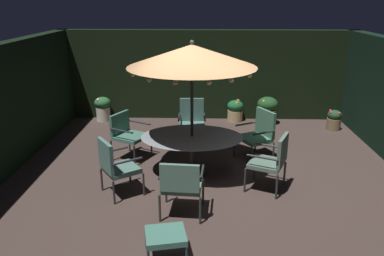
# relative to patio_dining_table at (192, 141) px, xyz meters

# --- Properties ---
(ground_plane) EXTENTS (7.93, 7.94, 0.02)m
(ground_plane) POSITION_rel_patio_dining_table_xyz_m (0.27, -0.25, -0.65)
(ground_plane) COLOR #44342F
(hedge_backdrop_rear) EXTENTS (7.93, 0.30, 2.38)m
(hedge_backdrop_rear) POSITION_rel_patio_dining_table_xyz_m (0.27, 3.57, 0.55)
(hedge_backdrop_rear) COLOR black
(hedge_backdrop_rear) RESTS_ON ground_plane
(patio_dining_table) EXTENTS (1.89, 1.41, 0.75)m
(patio_dining_table) POSITION_rel_patio_dining_table_xyz_m (0.00, 0.00, 0.00)
(patio_dining_table) COLOR #32292F
(patio_dining_table) RESTS_ON ground_plane
(patio_umbrella) EXTENTS (2.27, 2.27, 2.49)m
(patio_umbrella) POSITION_rel_patio_dining_table_xyz_m (0.00, -0.00, 1.58)
(patio_umbrella) COLOR #293130
(patio_umbrella) RESTS_ON ground_plane
(patio_chair_north) EXTENTS (0.80, 0.83, 1.03)m
(patio_chair_north) POSITION_rel_patio_dining_table_xyz_m (1.34, 0.72, -0.06)
(patio_chair_north) COLOR #2B302B
(patio_chair_north) RESTS_ON ground_plane
(patio_chair_northeast) EXTENTS (0.62, 0.64, 1.02)m
(patio_chair_northeast) POSITION_rel_patio_dining_table_xyz_m (-0.05, 1.53, -0.07)
(patio_chair_northeast) COLOR #2D2B2E
(patio_chair_northeast) RESTS_ON ground_plane
(patio_chair_east) EXTENTS (0.82, 0.82, 0.95)m
(patio_chair_east) POSITION_rel_patio_dining_table_xyz_m (-1.35, 0.69, -0.08)
(patio_chair_east) COLOR #282B30
(patio_chair_east) RESTS_ON ground_plane
(patio_chair_southeast) EXTENTS (0.78, 0.79, 1.00)m
(patio_chair_southeast) POSITION_rel_patio_dining_table_xyz_m (-1.24, -0.88, -0.08)
(patio_chair_southeast) COLOR #302933
(patio_chair_southeast) RESTS_ON ground_plane
(patio_chair_south) EXTENTS (0.68, 0.64, 0.94)m
(patio_chair_south) POSITION_rel_patio_dining_table_xyz_m (-0.11, -1.51, -0.08)
(patio_chair_south) COLOR #2C312B
(patio_chair_south) RESTS_ON ground_plane
(patio_chair_southwest) EXTENTS (0.77, 0.77, 1.01)m
(patio_chair_southwest) POSITION_rel_patio_dining_table_xyz_m (1.39, -0.63, -0.06)
(patio_chair_southwest) COLOR #2C2C2F
(patio_chair_southwest) RESTS_ON ground_plane
(ottoman_footrest) EXTENTS (0.58, 0.54, 0.37)m
(ottoman_footrest) POSITION_rel_patio_dining_table_xyz_m (-0.26, -2.49, -0.32)
(ottoman_footrest) COLOR #282F33
(ottoman_footrest) RESTS_ON ground_plane
(potted_plant_front_corner) EXTENTS (0.43, 0.43, 0.65)m
(potted_plant_front_corner) POSITION_rel_patio_dining_table_xyz_m (-2.51, 3.18, -0.29)
(potted_plant_front_corner) COLOR beige
(potted_plant_front_corner) RESTS_ON ground_plane
(potted_plant_back_center) EXTENTS (0.34, 0.34, 0.51)m
(potted_plant_back_center) POSITION_rel_patio_dining_table_xyz_m (3.51, 2.61, -0.38)
(potted_plant_back_center) COLOR #7B6449
(potted_plant_back_center) RESTS_ON ground_plane
(potted_plant_right_near) EXTENTS (0.53, 0.53, 0.72)m
(potted_plant_right_near) POSITION_rel_patio_dining_table_xyz_m (1.89, 3.02, -0.24)
(potted_plant_right_near) COLOR tan
(potted_plant_right_near) RESTS_ON ground_plane
(potted_plant_left_near) EXTENTS (0.43, 0.43, 0.56)m
(potted_plant_left_near) POSITION_rel_patio_dining_table_xyz_m (1.07, 3.26, -0.34)
(potted_plant_left_near) COLOR tan
(potted_plant_left_near) RESTS_ON ground_plane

